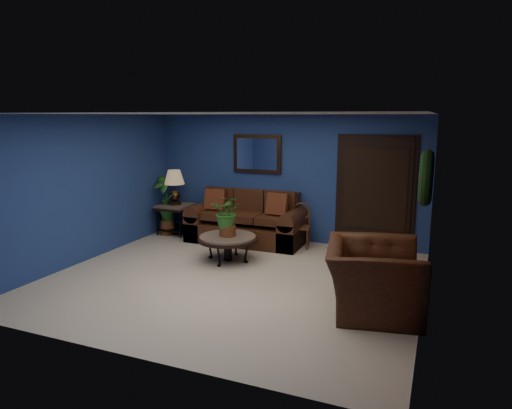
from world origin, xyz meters
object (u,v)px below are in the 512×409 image
at_px(coffee_table, 228,239).
at_px(table_lamp, 174,183).
at_px(end_table, 175,211).
at_px(armchair, 373,278).
at_px(sofa, 247,225).
at_px(side_chair, 301,222).

bearing_deg(coffee_table, table_lamp, 145.64).
bearing_deg(end_table, armchair, -28.37).
xyz_separation_m(table_lamp, armchair, (4.45, -2.40, -0.65)).
bearing_deg(table_lamp, end_table, 180.00).
xyz_separation_m(sofa, end_table, (-1.65, -0.04, 0.15)).
distance_m(coffee_table, end_table, 2.22).
distance_m(sofa, table_lamp, 1.81).
bearing_deg(end_table, table_lamp, 0.00).
distance_m(coffee_table, table_lamp, 2.33).
distance_m(table_lamp, armchair, 5.10).
bearing_deg(side_chair, table_lamp, 171.43).
distance_m(coffee_table, armchair, 2.86).
xyz_separation_m(coffee_table, side_chair, (0.91, 1.31, 0.09)).
height_order(table_lamp, armchair, table_lamp).
bearing_deg(table_lamp, sofa, 1.26).
relative_size(end_table, side_chair, 0.82).
distance_m(table_lamp, side_chair, 2.81).
distance_m(sofa, end_table, 1.66).
height_order(coffee_table, side_chair, side_chair).
bearing_deg(sofa, side_chair, 1.33).
height_order(end_table, table_lamp, table_lamp).
bearing_deg(table_lamp, armchair, -28.37).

